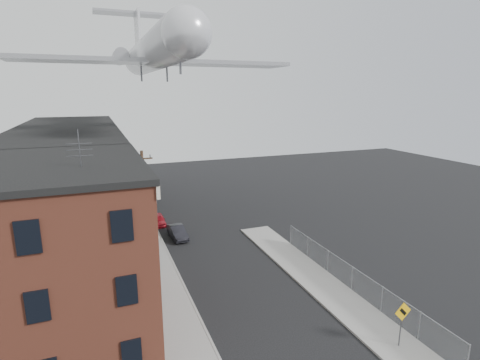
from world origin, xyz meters
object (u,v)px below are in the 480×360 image
(car_far, at_px, (149,198))
(airplane, at_px, (154,52))
(utility_pole, at_px, (144,199))
(car_mid, at_px, (177,232))
(warning_sign, at_px, (402,317))
(street_tree, at_px, (137,187))
(car_near, at_px, (158,220))

(car_far, xyz_separation_m, airplane, (0.46, -7.09, 17.38))
(utility_pole, distance_m, airplane, 15.71)
(car_mid, relative_size, airplane, 0.12)
(warning_sign, xyz_separation_m, utility_pole, (-11.20, 19.03, 2.79))
(car_mid, distance_m, car_far, 13.70)
(utility_pole, relative_size, street_tree, 1.73)
(warning_sign, bearing_deg, utility_pole, 120.48)
(warning_sign, xyz_separation_m, street_tree, (-10.87, 28.95, 1.57))
(street_tree, bearing_deg, car_near, -67.37)
(airplane, bearing_deg, car_far, 93.69)
(car_mid, distance_m, airplane, 18.52)
(utility_pole, height_order, car_far, utility_pole)
(street_tree, bearing_deg, warning_sign, -69.42)
(car_near, relative_size, airplane, 0.11)
(car_near, bearing_deg, car_far, 89.92)
(utility_pole, distance_m, car_near, 7.47)
(airplane, bearing_deg, utility_pole, -108.94)
(car_near, distance_m, airplane, 17.49)
(car_mid, bearing_deg, car_near, 100.23)
(street_tree, bearing_deg, utility_pole, -91.89)
(warning_sign, relative_size, airplane, 0.09)
(car_mid, bearing_deg, street_tree, 104.52)
(car_near, height_order, airplane, airplane)
(utility_pole, height_order, car_mid, utility_pole)
(car_near, xyz_separation_m, airplane, (0.74, 2.08, 17.35))
(utility_pole, height_order, airplane, airplane)
(utility_pole, xyz_separation_m, airplane, (2.74, 8.00, 13.24))
(utility_pole, height_order, street_tree, utility_pole)
(car_far, bearing_deg, warning_sign, -77.90)
(warning_sign, height_order, car_mid, warning_sign)
(street_tree, xyz_separation_m, car_near, (1.67, -4.01, -2.88))
(street_tree, relative_size, car_near, 1.55)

